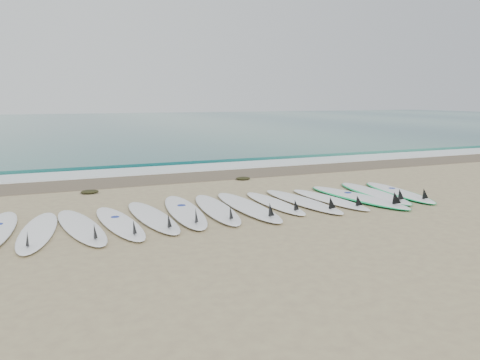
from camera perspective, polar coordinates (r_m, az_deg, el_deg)
name	(u,v)px	position (r m, az deg, el deg)	size (l,w,h in m)	color
ground	(233,211)	(8.97, -0.90, -3.79)	(120.00, 120.00, 0.00)	tan
ocean	(85,124)	(40.76, -18.42, 6.48)	(120.00, 55.00, 0.03)	#25675F
wet_sand_band	(176,178)	(12.78, -7.81, 0.30)	(120.00, 1.80, 0.01)	brown
foam_band	(164,170)	(14.12, -9.31, 1.23)	(120.00, 1.40, 0.04)	silver
wave_crest	(152,163)	(15.56, -10.62, 2.10)	(120.00, 1.00, 0.10)	#25675F
surfboard_1	(37,231)	(8.08, -23.49, -5.78)	(0.85, 2.54, 0.32)	white
surfboard_2	(81,227)	(8.12, -18.76, -5.39)	(0.91, 2.64, 0.33)	white
surfboard_3	(120,223)	(8.18, -14.43, -5.06)	(0.79, 2.56, 0.32)	white
surfboard_4	(153,217)	(8.45, -10.55, -4.42)	(0.73, 2.64, 0.33)	white
surfboard_5	(185,211)	(8.75, -6.71, -3.78)	(0.83, 2.84, 0.36)	white
surfboard_6	(217,209)	(8.89, -2.80, -3.53)	(0.78, 2.70, 0.34)	white
surfboard_7	(248,206)	(9.06, 1.03, -3.24)	(0.59, 2.80, 0.36)	white
surfboard_8	(275,203)	(9.43, 4.33, -2.82)	(0.55, 2.33, 0.30)	white
surfboard_9	(304,201)	(9.63, 7.76, -2.57)	(0.77, 2.63, 0.33)	white
surfboard_10	(331,199)	(9.91, 10.99, -2.33)	(0.77, 2.42, 0.30)	white
surfboard_11	(358,197)	(10.28, 14.25, -2.02)	(1.09, 2.86, 0.35)	silver
surfboard_12	(374,193)	(10.82, 16.07, -1.52)	(0.87, 2.66, 0.33)	white
surfboard_13	(399,192)	(11.09, 18.83, -1.41)	(0.94, 2.59, 0.32)	white
seaweed_near	(90,192)	(11.12, -17.86, -1.37)	(0.40, 0.31, 0.08)	black
seaweed_far	(243,178)	(12.35, 0.38, 0.20)	(0.40, 0.31, 0.08)	black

